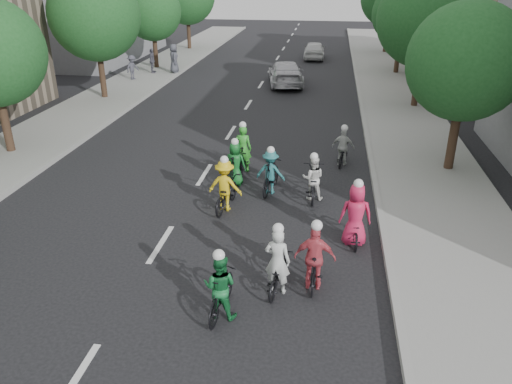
% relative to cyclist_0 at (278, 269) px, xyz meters
% --- Properties ---
extents(ground, '(120.00, 120.00, 0.00)m').
position_rel_cyclist_0_xyz_m(ground, '(-3.37, 1.61, -0.57)').
color(ground, black).
rests_on(ground, ground).
extents(sidewalk_left, '(4.00, 80.00, 0.15)m').
position_rel_cyclist_0_xyz_m(sidewalk_left, '(-11.37, 11.61, -0.50)').
color(sidewalk_left, gray).
rests_on(sidewalk_left, ground).
extents(curb_left, '(0.18, 80.00, 0.18)m').
position_rel_cyclist_0_xyz_m(curb_left, '(-9.42, 11.61, -0.48)').
color(curb_left, '#999993').
rests_on(curb_left, ground).
extents(sidewalk_right, '(4.00, 80.00, 0.15)m').
position_rel_cyclist_0_xyz_m(sidewalk_right, '(4.63, 11.61, -0.50)').
color(sidewalk_right, gray).
rests_on(sidewalk_right, ground).
extents(curb_right, '(0.18, 80.00, 0.18)m').
position_rel_cyclist_0_xyz_m(curb_right, '(2.68, 11.61, -0.48)').
color(curb_right, '#999993').
rests_on(curb_right, ground).
extents(bldg_sw, '(10.00, 14.00, 8.00)m').
position_rel_cyclist_0_xyz_m(bldg_sw, '(-19.37, 29.61, 3.43)').
color(bldg_sw, slate).
rests_on(bldg_sw, ground).
extents(tree_l_3, '(4.80, 4.80, 6.93)m').
position_rel_cyclist_0_xyz_m(tree_l_3, '(-11.57, 16.61, 3.95)').
color(tree_l_3, black).
rests_on(tree_l_3, ground).
extents(tree_l_4, '(4.00, 4.00, 5.97)m').
position_rel_cyclist_0_xyz_m(tree_l_4, '(-11.57, 25.61, 3.39)').
color(tree_l_4, black).
rests_on(tree_l_4, ground).
extents(tree_r_0, '(4.00, 4.00, 5.97)m').
position_rel_cyclist_0_xyz_m(tree_r_0, '(5.43, 8.21, 3.39)').
color(tree_r_0, black).
rests_on(tree_r_0, ground).
extents(tree_r_1, '(4.80, 4.80, 6.93)m').
position_rel_cyclist_0_xyz_m(tree_r_1, '(5.43, 17.21, 3.95)').
color(tree_r_1, black).
rests_on(tree_r_1, ground).
extents(tree_r_2, '(4.00, 4.00, 5.97)m').
position_rel_cyclist_0_xyz_m(tree_r_2, '(5.43, 26.21, 3.39)').
color(tree_r_2, black).
rests_on(tree_r_2, ground).
extents(cyclist_0, '(0.76, 1.62, 1.79)m').
position_rel_cyclist_0_xyz_m(cyclist_0, '(0.00, 0.00, 0.00)').
color(cyclist_0, black).
rests_on(cyclist_0, ground).
extents(cyclist_1, '(0.78, 1.73, 1.65)m').
position_rel_cyclist_0_xyz_m(cyclist_1, '(-1.11, -1.06, 0.05)').
color(cyclist_1, black).
rests_on(cyclist_1, ground).
extents(cyclist_2, '(1.12, 1.95, 1.77)m').
position_rel_cyclist_0_xyz_m(cyclist_2, '(-2.04, 4.00, 0.08)').
color(cyclist_2, black).
rests_on(cyclist_2, ground).
extents(cyclist_3, '(0.97, 1.53, 1.79)m').
position_rel_cyclist_0_xyz_m(cyclist_3, '(0.84, 0.26, 0.09)').
color(cyclist_3, black).
rests_on(cyclist_3, ground).
extents(cyclist_4, '(0.89, 1.59, 1.91)m').
position_rel_cyclist_0_xyz_m(cyclist_4, '(1.83, 2.46, 0.11)').
color(cyclist_4, black).
rests_on(cyclist_4, ground).
extents(cyclist_5, '(0.64, 1.64, 1.88)m').
position_rel_cyclist_0_xyz_m(cyclist_5, '(-2.04, 7.23, 0.08)').
color(cyclist_5, black).
rests_on(cyclist_5, ground).
extents(cyclist_6, '(0.71, 1.93, 1.59)m').
position_rel_cyclist_0_xyz_m(cyclist_6, '(0.59, 5.19, 0.00)').
color(cyclist_6, black).
rests_on(cyclist_6, ground).
extents(cyclist_7, '(1.03, 1.89, 1.64)m').
position_rel_cyclist_0_xyz_m(cyclist_7, '(-0.81, 5.44, 0.07)').
color(cyclist_7, black).
rests_on(cyclist_7, ground).
extents(cyclist_8, '(0.89, 1.59, 1.59)m').
position_rel_cyclist_0_xyz_m(cyclist_8, '(1.58, 8.36, -0.03)').
color(cyclist_8, black).
rests_on(cyclist_8, ground).
extents(cyclist_9, '(0.80, 1.83, 1.68)m').
position_rel_cyclist_0_xyz_m(cyclist_9, '(-2.09, 5.97, 0.06)').
color(cyclist_9, black).
rests_on(cyclist_9, ground).
extents(follow_car_lead, '(2.79, 5.30, 1.47)m').
position_rel_cyclist_0_xyz_m(follow_car_lead, '(-1.84, 21.82, 0.16)').
color(follow_car_lead, silver).
rests_on(follow_car_lead, ground).
extents(follow_car_trail, '(1.73, 4.08, 1.38)m').
position_rel_cyclist_0_xyz_m(follow_car_trail, '(-0.44, 31.62, 0.12)').
color(follow_car_trail, silver).
rests_on(follow_car_trail, ground).
extents(spectator_0, '(0.90, 1.13, 1.53)m').
position_rel_cyclist_0_xyz_m(spectator_0, '(-11.67, 21.26, 0.35)').
color(spectator_0, '#464652').
rests_on(spectator_0, sidewalk_left).
extents(spectator_1, '(0.52, 0.99, 1.61)m').
position_rel_cyclist_0_xyz_m(spectator_1, '(-11.14, 23.56, 0.38)').
color(spectator_1, '#53515F').
rests_on(spectator_1, sidewalk_left).
extents(spectator_2, '(0.91, 1.09, 1.91)m').
position_rel_cyclist_0_xyz_m(spectator_2, '(-9.67, 23.82, 0.53)').
color(spectator_2, '#464852').
rests_on(spectator_2, sidewalk_left).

